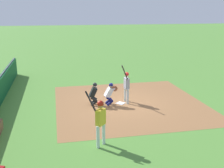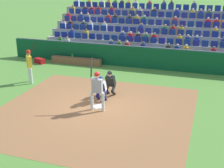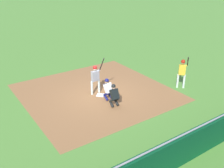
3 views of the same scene
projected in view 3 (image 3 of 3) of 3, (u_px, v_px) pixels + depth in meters
name	position (u px, v px, depth m)	size (l,w,h in m)	color
ground_plane	(100.00, 95.00, 15.27)	(160.00, 160.00, 0.00)	#518936
infield_dirt_patch	(96.00, 92.00, 15.65)	(8.30, 8.16, 0.01)	#92633B
home_plate_marker	(100.00, 95.00, 15.27)	(0.44, 0.44, 0.02)	white
batter_at_plate	(95.00, 76.00, 15.04)	(0.74, 0.54, 2.25)	silver
catcher_crouching	(108.00, 88.00, 14.55)	(0.49, 0.73, 1.26)	navy
home_plate_umpire	(114.00, 94.00, 13.82)	(0.48, 0.48, 1.29)	black
dugout_wall	(192.00, 144.00, 9.99)	(17.44, 0.24, 1.39)	#0B4926
on_deck_batter	(182.00, 70.00, 15.75)	(0.49, 0.79, 2.19)	silver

